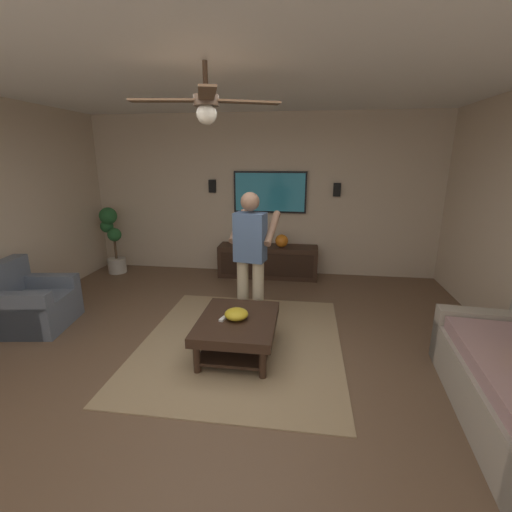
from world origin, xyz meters
TOP-DOWN VIEW (x-y plane):
  - ground_plane at (0.00, 0.00)m, footprint 7.63×7.63m
  - wall_back_tv at (3.23, 0.00)m, footprint 0.10×6.24m
  - ceiling_slab at (0.00, 0.00)m, footprint 6.56×6.24m
  - area_rug at (0.55, -0.12)m, footprint 2.52×2.21m
  - armchair at (0.60, 2.51)m, footprint 0.91×0.92m
  - coffee_table at (0.35, -0.12)m, footprint 1.00×0.80m
  - media_console at (2.90, -0.16)m, footprint 0.45×1.70m
  - tv at (3.14, -0.16)m, footprint 0.05×1.25m
  - person_standing at (1.08, -0.14)m, footprint 0.60×0.61m
  - potted_plant_tall at (2.71, 2.60)m, footprint 0.36×0.42m
  - bowl at (0.34, -0.11)m, footprint 0.25×0.25m
  - remote_white at (0.32, 0.02)m, footprint 0.16×0.08m
  - vase_round at (2.85, -0.40)m, footprint 0.22×0.22m
  - wall_speaker_left at (3.15, -1.29)m, footprint 0.06×0.12m
  - wall_speaker_right at (3.15, 0.86)m, footprint 0.06×0.12m
  - ceiling_fan at (-0.05, 0.02)m, footprint 1.19×1.18m

SIDE VIEW (x-z plane):
  - ground_plane at x=0.00m, z-range 0.00..0.00m
  - area_rug at x=0.55m, z-range 0.00..0.01m
  - media_console at x=2.90m, z-range 0.00..0.55m
  - armchair at x=0.60m, z-range -0.13..0.69m
  - coffee_table at x=0.35m, z-range 0.10..0.50m
  - remote_white at x=0.32m, z-range 0.40..0.42m
  - bowl at x=0.34m, z-range 0.40..0.51m
  - potted_plant_tall at x=2.71m, z-range 0.05..1.24m
  - vase_round at x=2.85m, z-range 0.55..0.77m
  - person_standing at x=1.08m, z-range 0.11..1.75m
  - wall_back_tv at x=3.23m, z-range 0.00..2.75m
  - tv at x=3.14m, z-range 1.09..1.80m
  - wall_speaker_left at x=3.15m, z-range 1.39..1.61m
  - wall_speaker_right at x=3.15m, z-range 1.43..1.65m
  - ceiling_fan at x=-0.05m, z-range 2.19..2.65m
  - ceiling_slab at x=0.00m, z-range 2.75..2.85m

